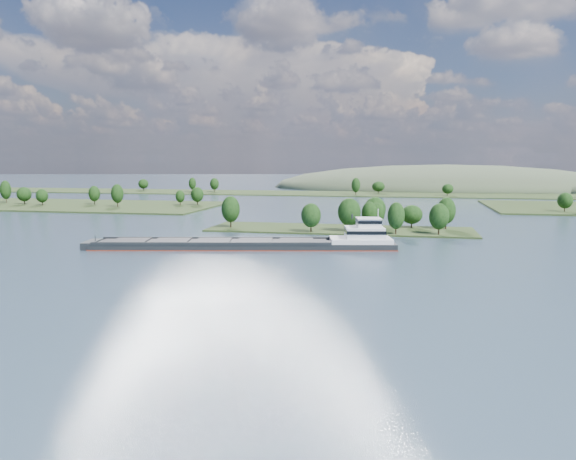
# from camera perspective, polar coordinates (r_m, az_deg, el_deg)

# --- Properties ---
(ground) EXTENTS (1800.00, 1800.00, 0.00)m
(ground) POSITION_cam_1_polar(r_m,az_deg,el_deg) (156.10, 2.81, -2.73)
(ground) COLOR #324757
(ground) RESTS_ON ground
(tree_island) EXTENTS (100.00, 32.12, 13.43)m
(tree_island) POSITION_cam_1_polar(r_m,az_deg,el_deg) (213.47, 6.88, 1.02)
(tree_island) COLOR #223216
(tree_island) RESTS_ON ground
(back_shoreline) EXTENTS (900.00, 60.00, 15.02)m
(back_shoreline) POSITION_cam_1_polar(r_m,az_deg,el_deg) (432.77, 9.77, 3.63)
(back_shoreline) COLOR #223216
(back_shoreline) RESTS_ON ground
(hill_west) EXTENTS (320.00, 160.00, 44.00)m
(hill_west) POSITION_cam_1_polar(r_m,az_deg,el_deg) (533.83, 15.65, 4.07)
(hill_west) COLOR #3E4B34
(hill_west) RESTS_ON ground
(cargo_barge) EXTENTS (94.51, 29.58, 12.73)m
(cargo_barge) POSITION_cam_1_polar(r_m,az_deg,el_deg) (170.89, -2.59, -1.32)
(cargo_barge) COLOR black
(cargo_barge) RESTS_ON ground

